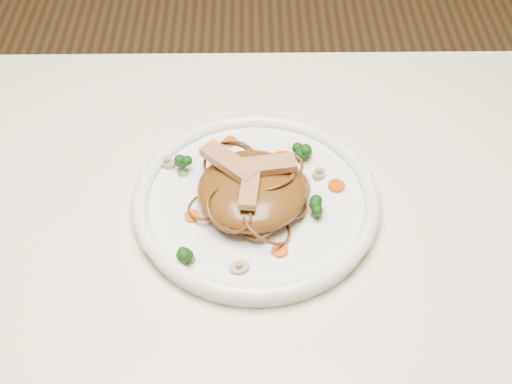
{
  "coord_description": "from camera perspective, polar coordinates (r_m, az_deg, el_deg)",
  "views": [
    {
      "loc": [
        0.03,
        -0.5,
        1.4
      ],
      "look_at": [
        0.03,
        0.07,
        0.78
      ],
      "focal_mm": 48.01,
      "sensor_mm": 36.0,
      "label": 1
    }
  ],
  "objects": [
    {
      "name": "chicken_b",
      "position": [
        0.82,
        -2.27,
        2.49
      ],
      "size": [
        0.07,
        0.07,
        0.01
      ],
      "primitive_type": "cube",
      "rotation": [
        0.0,
        0.0,
        2.38
      ],
      "color": "tan",
      "rests_on": "noodle_mound"
    },
    {
      "name": "carrot_3",
      "position": [
        0.92,
        -2.18,
        4.22
      ],
      "size": [
        0.02,
        0.02,
        0.0
      ],
      "primitive_type": "cylinder",
      "rotation": [
        0.0,
        0.0,
        0.4
      ],
      "color": "#E34C08",
      "rests_on": "plate"
    },
    {
      "name": "noodle_mound",
      "position": [
        0.83,
        -0.31,
        0.17
      ],
      "size": [
        0.15,
        0.15,
        0.04
      ],
      "primitive_type": "ellipsoid",
      "rotation": [
        0.0,
        0.0,
        0.09
      ],
      "color": "brown",
      "rests_on": "plate"
    },
    {
      "name": "carrot_2",
      "position": [
        0.87,
        6.72,
        0.51
      ],
      "size": [
        0.03,
        0.03,
        0.0
      ],
      "primitive_type": "cylinder",
      "rotation": [
        0.0,
        0.0,
        0.23
      ],
      "color": "#E34C08",
      "rests_on": "plate"
    },
    {
      "name": "broccoli_2",
      "position": [
        0.78,
        -5.59,
        -4.99
      ],
      "size": [
        0.03,
        0.03,
        0.03
      ],
      "primitive_type": null,
      "rotation": [
        0.0,
        0.0,
        0.3
      ],
      "color": "#14480F",
      "rests_on": "plate"
    },
    {
      "name": "mushroom_2",
      "position": [
        0.9,
        -7.43,
        2.4
      ],
      "size": [
        0.03,
        0.03,
        0.01
      ],
      "primitive_type": "cylinder",
      "rotation": [
        0.0,
        0.0,
        -0.58
      ],
      "color": "tan",
      "rests_on": "plate"
    },
    {
      "name": "carrot_4",
      "position": [
        0.8,
        2.0,
        -4.87
      ],
      "size": [
        0.02,
        0.02,
        0.0
      ],
      "primitive_type": "cylinder",
      "rotation": [
        0.0,
        0.0,
        -0.25
      ],
      "color": "#E34C08",
      "rests_on": "plate"
    },
    {
      "name": "broccoli_0",
      "position": [
        0.89,
        3.91,
        3.43
      ],
      "size": [
        0.03,
        0.03,
        0.03
      ],
      "primitive_type": null,
      "rotation": [
        0.0,
        0.0,
        0.15
      ],
      "color": "#14480F",
      "rests_on": "plate"
    },
    {
      "name": "plate",
      "position": [
        0.86,
        -0.0,
        -1.0
      ],
      "size": [
        0.35,
        0.35,
        0.02
      ],
      "primitive_type": "cylinder",
      "rotation": [
        0.0,
        0.0,
        -0.15
      ],
      "color": "white",
      "rests_on": "table"
    },
    {
      "name": "chicken_c",
      "position": [
        0.79,
        -0.53,
        0.38
      ],
      "size": [
        0.03,
        0.07,
        0.01
      ],
      "primitive_type": "cube",
      "rotation": [
        0.0,
        0.0,
        4.6
      ],
      "color": "tan",
      "rests_on": "noodle_mound"
    },
    {
      "name": "mushroom_3",
      "position": [
        0.91,
        4.16,
        3.28
      ],
      "size": [
        0.02,
        0.02,
        0.01
      ],
      "primitive_type": "cylinder",
      "rotation": [
        0.0,
        0.0,
        1.52
      ],
      "color": "tan",
      "rests_on": "plate"
    },
    {
      "name": "chicken_a",
      "position": [
        0.82,
        0.81,
        2.24
      ],
      "size": [
        0.08,
        0.04,
        0.01
      ],
      "primitive_type": "cube",
      "rotation": [
        0.0,
        0.0,
        0.2
      ],
      "color": "tan",
      "rests_on": "noodle_mound"
    },
    {
      "name": "carrot_0",
      "position": [
        0.9,
        2.32,
        2.92
      ],
      "size": [
        0.03,
        0.03,
        0.0
      ],
      "primitive_type": "cylinder",
      "rotation": [
        0.0,
        0.0,
        0.17
      ],
      "color": "#E34C08",
      "rests_on": "plate"
    },
    {
      "name": "table",
      "position": [
        0.9,
        -2.14,
        -9.0
      ],
      "size": [
        1.2,
        0.8,
        0.75
      ],
      "color": "beige",
      "rests_on": "ground"
    },
    {
      "name": "carrot_1",
      "position": [
        0.83,
        -5.36,
        -2.02
      ],
      "size": [
        0.02,
        0.02,
        0.0
      ],
      "primitive_type": "cylinder",
      "rotation": [
        0.0,
        0.0,
        -0.39
      ],
      "color": "#E34C08",
      "rests_on": "plate"
    },
    {
      "name": "broccoli_1",
      "position": [
        0.88,
        -6.17,
        2.12
      ],
      "size": [
        0.03,
        0.03,
        0.03
      ],
      "primitive_type": null,
      "rotation": [
        0.0,
        0.0,
        -0.28
      ],
      "color": "#14480F",
      "rests_on": "plate"
    },
    {
      "name": "broccoli_3",
      "position": [
        0.82,
        5.13,
        -1.21
      ],
      "size": [
        0.03,
        0.03,
        0.03
      ],
      "primitive_type": null,
      "rotation": [
        0.0,
        0.0,
        -0.22
      ],
      "color": "#14480F",
      "rests_on": "plate"
    },
    {
      "name": "mushroom_0",
      "position": [
        0.78,
        -1.41,
        -6.31
      ],
      "size": [
        0.03,
        0.03,
        0.01
      ],
      "primitive_type": "cylinder",
      "rotation": [
        0.0,
        0.0,
        0.2
      ],
      "color": "tan",
      "rests_on": "plate"
    },
    {
      "name": "mushroom_1",
      "position": [
        0.88,
        5.25,
        1.5
      ],
      "size": [
        0.03,
        0.03,
        0.01
      ],
      "primitive_type": "cylinder",
      "rotation": [
        0.0,
        0.0,
        1.11
      ],
      "color": "tan",
      "rests_on": "plate"
    }
  ]
}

